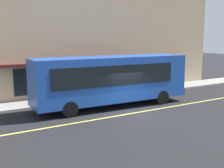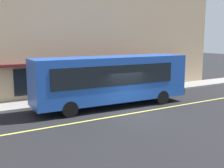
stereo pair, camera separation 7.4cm
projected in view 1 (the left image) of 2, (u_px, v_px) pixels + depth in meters
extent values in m
plane|color=black|center=(134.00, 113.00, 17.90)|extent=(120.00, 120.00, 0.00)
cube|color=gray|center=(94.00, 96.00, 22.57)|extent=(80.00, 2.47, 0.15)
cube|color=#D8D14C|center=(134.00, 113.00, 17.90)|extent=(36.00, 0.16, 0.01)
cube|color=tan|center=(76.00, 38.00, 28.18)|extent=(24.89, 10.82, 9.49)
cube|color=#4C1919|center=(104.00, 61.00, 23.73)|extent=(17.43, 0.70, 0.20)
cube|color=black|center=(103.00, 76.00, 24.13)|extent=(14.94, 0.08, 2.00)
cube|color=#1E4CAD|center=(112.00, 78.00, 19.27)|extent=(11.10, 2.97, 3.00)
cube|color=black|center=(173.00, 69.00, 21.80)|extent=(0.21, 2.10, 1.80)
cube|color=black|center=(100.00, 71.00, 20.17)|extent=(8.79, 0.43, 1.32)
cube|color=black|center=(117.00, 76.00, 17.97)|extent=(8.79, 0.43, 1.32)
cube|color=#0CF259|center=(174.00, 57.00, 21.69)|extent=(0.16, 1.90, 0.36)
cube|color=#2D2D33|center=(173.00, 89.00, 22.12)|extent=(0.26, 2.40, 0.40)
cylinder|color=black|center=(144.00, 92.00, 22.17)|extent=(1.01, 0.34, 1.00)
cylinder|color=black|center=(162.00, 97.00, 20.22)|extent=(1.01, 0.34, 1.00)
cylinder|color=black|center=(58.00, 102.00, 18.83)|extent=(1.01, 0.34, 1.00)
cylinder|color=black|center=(70.00, 109.00, 16.87)|extent=(1.01, 0.34, 1.00)
cylinder|color=#2D2D33|center=(138.00, 74.00, 23.76)|extent=(0.12, 0.12, 3.20)
cube|color=black|center=(137.00, 60.00, 23.74)|extent=(0.30, 0.30, 0.90)
sphere|color=red|center=(136.00, 57.00, 23.84)|extent=(0.18, 0.18, 0.18)
sphere|color=orange|center=(135.00, 60.00, 23.88)|extent=(0.18, 0.18, 0.18)
sphere|color=green|center=(135.00, 63.00, 23.93)|extent=(0.18, 0.18, 0.18)
cylinder|color=black|center=(144.00, 85.00, 24.90)|extent=(0.18, 0.18, 0.87)
cylinder|color=#33388C|center=(144.00, 76.00, 24.77)|extent=(0.34, 0.34, 0.69)
sphere|color=tan|center=(144.00, 71.00, 24.70)|extent=(0.24, 0.24, 0.24)
cylinder|color=black|center=(58.00, 95.00, 20.49)|extent=(0.18, 0.18, 0.90)
cylinder|color=#B28C33|center=(58.00, 84.00, 20.36)|extent=(0.34, 0.34, 0.71)
sphere|color=tan|center=(57.00, 78.00, 20.28)|extent=(0.25, 0.25, 0.25)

